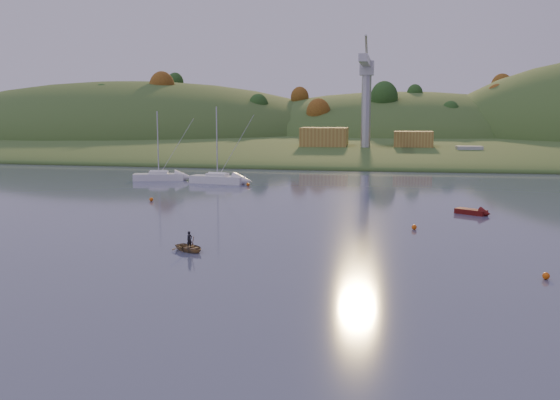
% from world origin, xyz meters
% --- Properties ---
extents(ground, '(500.00, 500.00, 0.00)m').
position_xyz_m(ground, '(0.00, 0.00, 0.00)').
color(ground, '#393D5D').
rests_on(ground, ground).
extents(far_shore, '(620.00, 220.00, 1.50)m').
position_xyz_m(far_shore, '(0.00, 230.00, 0.00)').
color(far_shore, '#304D1E').
rests_on(far_shore, ground).
extents(shore_slope, '(640.00, 150.00, 7.00)m').
position_xyz_m(shore_slope, '(0.00, 165.00, 0.00)').
color(shore_slope, '#304D1E').
rests_on(shore_slope, ground).
extents(hill_left, '(170.00, 140.00, 44.00)m').
position_xyz_m(hill_left, '(-90.00, 200.00, 0.00)').
color(hill_left, '#304D1E').
rests_on(hill_left, ground).
extents(hill_center, '(140.00, 120.00, 36.00)m').
position_xyz_m(hill_center, '(10.00, 210.00, 0.00)').
color(hill_center, '#304D1E').
rests_on(hill_center, ground).
extents(hillside_trees, '(280.00, 50.00, 32.00)m').
position_xyz_m(hillside_trees, '(0.00, 185.00, 0.00)').
color(hillside_trees, '#25491A').
rests_on(hillside_trees, ground).
extents(wharf, '(42.00, 16.00, 2.40)m').
position_xyz_m(wharf, '(5.00, 122.00, 1.20)').
color(wharf, slate).
rests_on(wharf, ground).
extents(shed_west, '(11.00, 8.00, 4.80)m').
position_xyz_m(shed_west, '(-8.00, 123.00, 4.80)').
color(shed_west, olive).
rests_on(shed_west, wharf).
extents(shed_east, '(9.00, 7.00, 4.00)m').
position_xyz_m(shed_east, '(13.00, 124.00, 4.40)').
color(shed_east, olive).
rests_on(shed_east, wharf).
extents(dock_crane, '(3.20, 28.00, 20.30)m').
position_xyz_m(dock_crane, '(2.00, 118.39, 17.17)').
color(dock_crane, '#B7B7BC').
rests_on(dock_crane, wharf).
extents(sailboat_near, '(8.45, 4.44, 11.24)m').
position_xyz_m(sailboat_near, '(-29.06, 69.14, 0.73)').
color(sailboat_near, white).
rests_on(sailboat_near, ground).
extents(sailboat_far, '(8.90, 3.85, 11.95)m').
position_xyz_m(sailboat_far, '(-18.47, 66.90, 0.77)').
color(sailboat_far, white).
rests_on(sailboat_far, ground).
extents(canoe, '(3.70, 3.47, 0.62)m').
position_xyz_m(canoe, '(-7.48, 20.81, 0.31)').
color(canoe, olive).
rests_on(canoe, ground).
extents(paddler, '(0.57, 0.62, 1.41)m').
position_xyz_m(paddler, '(-7.48, 20.81, 0.71)').
color(paddler, black).
rests_on(paddler, ground).
extents(red_tender, '(4.07, 3.34, 1.36)m').
position_xyz_m(red_tender, '(17.97, 43.52, 0.28)').
color(red_tender, '#550E0C').
rests_on(red_tender, ground).
extents(work_vessel, '(13.62, 5.92, 3.40)m').
position_xyz_m(work_vessel, '(25.15, 118.00, 1.21)').
color(work_vessel, slate).
rests_on(work_vessel, ground).
extents(buoy_0, '(0.50, 0.50, 0.50)m').
position_xyz_m(buoy_0, '(19.24, 17.04, 0.25)').
color(buoy_0, '#E2590B').
rests_on(buoy_0, ground).
extents(buoy_1, '(0.50, 0.50, 0.50)m').
position_xyz_m(buoy_1, '(10.88, 33.59, 0.25)').
color(buoy_1, '#E2590B').
rests_on(buoy_1, ground).
extents(buoy_2, '(0.50, 0.50, 0.50)m').
position_xyz_m(buoy_2, '(-21.28, 46.69, 0.25)').
color(buoy_2, '#E2590B').
rests_on(buoy_2, ground).
extents(buoy_3, '(0.50, 0.50, 0.50)m').
position_xyz_m(buoy_3, '(-12.92, 64.38, 0.25)').
color(buoy_3, '#E2590B').
rests_on(buoy_3, ground).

